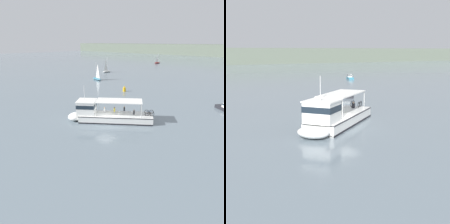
# 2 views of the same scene
# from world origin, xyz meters

# --- Properties ---
(ground_plane) EXTENTS (400.00, 400.00, 0.00)m
(ground_plane) POSITION_xyz_m (0.00, 0.00, 0.00)
(ground_plane) COLOR slate
(ferry_main) EXTENTS (11.92, 10.26, 5.32)m
(ferry_main) POSITION_xyz_m (-0.75, 0.75, 1.02)
(ferry_main) COLOR white
(ferry_main) RESTS_ON ground
(sailboat_off_bow) EXTENTS (5.00, 2.63, 5.40)m
(sailboat_off_bow) POSITION_xyz_m (-28.10, 24.31, 0.54)
(sailboat_off_bow) COLOR teal
(sailboat_off_bow) RESTS_ON ground
(sailboat_off_stern) EXTENTS (2.05, 4.95, 5.40)m
(sailboat_off_stern) POSITION_xyz_m (-37.85, 38.35, 0.54)
(sailboat_off_stern) COLOR white
(sailboat_off_stern) RESTS_ON ground
(sailboat_far_right) EXTENTS (1.63, 4.86, 5.40)m
(sailboat_far_right) POSITION_xyz_m (-42.28, 81.86, 0.54)
(sailboat_far_right) COLOR maroon
(sailboat_far_right) RESTS_ON ground
(channel_buoy) EXTENTS (0.70, 0.70, 1.40)m
(channel_buoy) POSITION_xyz_m (-11.43, 17.81, 0.57)
(channel_buoy) COLOR gold
(channel_buoy) RESTS_ON ground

